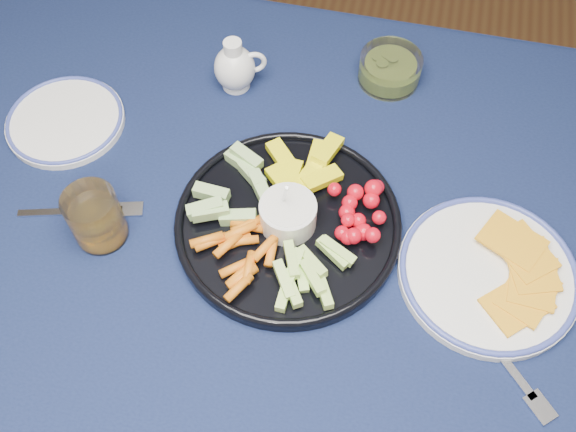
% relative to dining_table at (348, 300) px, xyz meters
% --- Properties ---
extents(dining_table, '(1.67, 1.07, 0.75)m').
position_rel_dining_table_xyz_m(dining_table, '(0.00, 0.00, 0.00)').
color(dining_table, '#442416').
rests_on(dining_table, ground).
extents(crudite_platter, '(0.33, 0.33, 0.11)m').
position_rel_dining_table_xyz_m(crudite_platter, '(-0.11, 0.05, 0.11)').
color(crudite_platter, black).
rests_on(crudite_platter, dining_table).
extents(creamer_pitcher, '(0.09, 0.07, 0.10)m').
position_rel_dining_table_xyz_m(creamer_pitcher, '(-0.25, 0.31, 0.13)').
color(creamer_pitcher, white).
rests_on(creamer_pitcher, dining_table).
extents(pickle_bowl, '(0.11, 0.11, 0.05)m').
position_rel_dining_table_xyz_m(pickle_bowl, '(-0.01, 0.38, 0.11)').
color(pickle_bowl, white).
rests_on(pickle_bowl, dining_table).
extents(cheese_plate, '(0.25, 0.25, 0.03)m').
position_rel_dining_table_xyz_m(cheese_plate, '(0.18, 0.04, 0.10)').
color(cheese_plate, white).
rests_on(cheese_plate, dining_table).
extents(juice_tumbler, '(0.08, 0.08, 0.09)m').
position_rel_dining_table_xyz_m(juice_tumbler, '(-0.37, -0.02, 0.13)').
color(juice_tumbler, white).
rests_on(juice_tumbler, dining_table).
extents(fork_left, '(0.18, 0.07, 0.00)m').
position_rel_dining_table_xyz_m(fork_left, '(-0.40, 0.01, 0.09)').
color(fork_left, silver).
rests_on(fork_left, dining_table).
extents(fork_right, '(0.14, 0.15, 0.00)m').
position_rel_dining_table_xyz_m(fork_right, '(0.22, -0.09, 0.09)').
color(fork_right, silver).
rests_on(fork_right, dining_table).
extents(side_plate_extra, '(0.19, 0.19, 0.02)m').
position_rel_dining_table_xyz_m(side_plate_extra, '(-0.50, 0.17, 0.10)').
color(side_plate_extra, white).
rests_on(side_plate_extra, dining_table).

